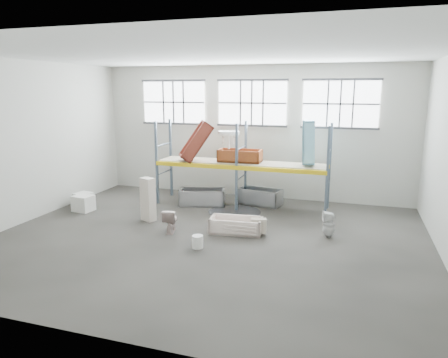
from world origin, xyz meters
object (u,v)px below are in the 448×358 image
at_px(steel_tub_left, 202,197).
at_px(rust_tub_flat, 240,156).
at_px(toilet_white, 329,224).
at_px(blue_tub_upright, 309,142).
at_px(bathtub_beige, 236,225).
at_px(cistern_tall, 148,199).
at_px(steel_tub_right, 260,196).
at_px(bucket, 198,242).
at_px(toilet_beige, 170,220).
at_px(carton_near, 83,203).

distance_m(steel_tub_left, rust_tub_flat, 2.04).
bearing_deg(toilet_white, blue_tub_upright, -173.43).
xyz_separation_m(bathtub_beige, steel_tub_left, (-1.98, 2.46, 0.07)).
height_order(bathtub_beige, rust_tub_flat, rust_tub_flat).
height_order(bathtub_beige, cistern_tall, cistern_tall).
relative_size(steel_tub_right, bucket, 4.59).
xyz_separation_m(toilet_beige, blue_tub_upright, (3.56, 3.26, 2.05)).
distance_m(bucket, carton_near, 5.36).
relative_size(toilet_beige, steel_tub_left, 0.44).
relative_size(toilet_beige, rust_tub_flat, 0.46).
xyz_separation_m(toilet_white, rust_tub_flat, (-3.28, 2.38, 1.44)).
xyz_separation_m(toilet_beige, steel_tub_right, (1.84, 3.71, -0.06)).
bearing_deg(bucket, blue_tub_upright, 60.98).
bearing_deg(toilet_white, rust_tub_flat, -140.72).
height_order(bathtub_beige, blue_tub_upright, blue_tub_upright).
bearing_deg(carton_near, bucket, -21.56).
distance_m(toilet_white, carton_near, 8.22).
relative_size(toilet_white, steel_tub_left, 0.47).
bearing_deg(toilet_beige, blue_tub_upright, -150.72).
bearing_deg(toilet_beige, cistern_tall, -47.35).
bearing_deg(rust_tub_flat, steel_tub_left, -164.90).
xyz_separation_m(blue_tub_upright, carton_near, (-7.32, -2.24, -2.13)).
bearing_deg(steel_tub_left, carton_near, -151.88).
distance_m(steel_tub_right, bucket, 4.70).
height_order(toilet_beige, cistern_tall, cistern_tall).
height_order(blue_tub_upright, carton_near, blue_tub_upright).
xyz_separation_m(cistern_tall, rust_tub_flat, (2.30, 2.56, 1.13)).
bearing_deg(cistern_tall, steel_tub_left, 89.99).
height_order(rust_tub_flat, carton_near, rust_tub_flat).
height_order(toilet_beige, blue_tub_upright, blue_tub_upright).
bearing_deg(steel_tub_left, bathtub_beige, -51.14).
height_order(toilet_white, carton_near, toilet_white).
bearing_deg(bucket, rust_tub_flat, 90.54).
xyz_separation_m(toilet_white, bucket, (-3.24, -1.89, -0.21)).
bearing_deg(blue_tub_upright, steel_tub_right, 165.30).
bearing_deg(blue_tub_upright, carton_near, -163.00).
relative_size(cistern_tall, toilet_white, 1.84).
bearing_deg(carton_near, bathtub_beige, -5.26).
distance_m(steel_tub_left, blue_tub_upright, 4.24).
height_order(cistern_tall, carton_near, cistern_tall).
distance_m(rust_tub_flat, blue_tub_upright, 2.44).
bearing_deg(bucket, steel_tub_left, 108.94).
distance_m(toilet_beige, steel_tub_left, 2.97).
relative_size(toilet_white, rust_tub_flat, 0.50).
bearing_deg(bathtub_beige, bucket, -119.05).
xyz_separation_m(steel_tub_right, blue_tub_upright, (1.72, -0.45, 2.11)).
bearing_deg(steel_tub_right, toilet_white, -46.55).
relative_size(bathtub_beige, rust_tub_flat, 1.00).
bearing_deg(steel_tub_right, toilet_beige, -116.33).
height_order(steel_tub_left, steel_tub_right, steel_tub_left).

